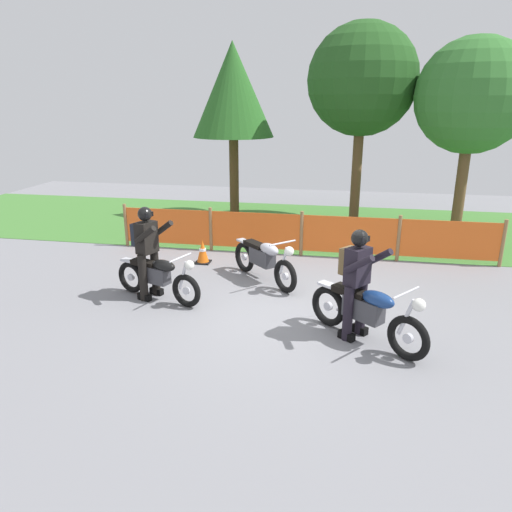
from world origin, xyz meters
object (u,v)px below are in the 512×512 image
object	(u,v)px
motorcycle_trailing	(367,312)
motorcycle_lead	(158,277)
rider_lead	(147,248)
traffic_cone	(203,252)
motorcycle_third	(264,259)
rider_trailing	(356,278)

from	to	relation	value
motorcycle_trailing	motorcycle_lead	bearing A→B (deg)	-156.36
rider_lead	traffic_cone	bearing A→B (deg)	99.24
traffic_cone	motorcycle_third	bearing A→B (deg)	-30.06
motorcycle_trailing	rider_trailing	world-z (taller)	rider_trailing
motorcycle_trailing	rider_lead	size ratio (longest dim) A/B	1.01
motorcycle_trailing	rider_trailing	distance (m)	0.52
rider_lead	rider_trailing	world-z (taller)	same
rider_lead	rider_trailing	bearing A→B (deg)	6.52
rider_trailing	traffic_cone	size ratio (longest dim) A/B	3.19
motorcycle_lead	rider_lead	distance (m)	0.55
rider_trailing	traffic_cone	world-z (taller)	rider_trailing
rider_lead	rider_trailing	xyz separation A→B (m)	(3.65, -0.88, 0.00)
motorcycle_lead	motorcycle_trailing	size ratio (longest dim) A/B	1.07
motorcycle_trailing	motorcycle_third	world-z (taller)	motorcycle_trailing
motorcycle_third	traffic_cone	bearing A→B (deg)	-165.22
motorcycle_trailing	motorcycle_third	bearing A→B (deg)	169.37
rider_trailing	traffic_cone	bearing A→B (deg)	176.26
motorcycle_lead	motorcycle_third	distance (m)	2.13
motorcycle_third	rider_trailing	world-z (taller)	rider_trailing
rider_lead	motorcycle_third	bearing A→B (deg)	51.30
rider_lead	traffic_cone	world-z (taller)	rider_lead
motorcycle_lead	motorcycle_trailing	distance (m)	3.76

